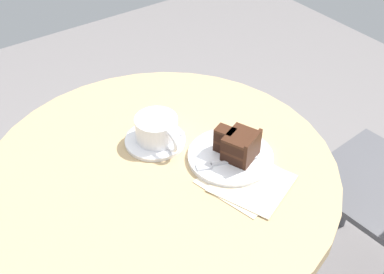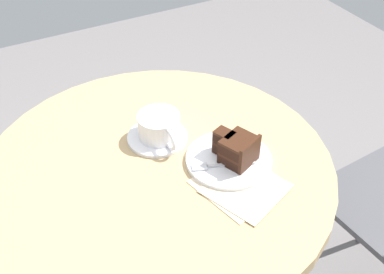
{
  "view_description": "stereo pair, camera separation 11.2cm",
  "coord_description": "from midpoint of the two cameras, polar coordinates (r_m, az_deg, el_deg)",
  "views": [
    {
      "loc": [
        0.69,
        -0.41,
        1.51
      ],
      "look_at": [
        -0.01,
        0.09,
        0.8
      ],
      "focal_mm": 45.0,
      "sensor_mm": 36.0,
      "label": 1
    },
    {
      "loc": [
        0.75,
        -0.31,
        1.51
      ],
      "look_at": [
        -0.01,
        0.09,
        0.8
      ],
      "focal_mm": 45.0,
      "sensor_mm": 36.0,
      "label": 2
    }
  ],
  "objects": [
    {
      "name": "cafe_table",
      "position": [
        1.19,
        -1.19,
        -7.66
      ],
      "size": [
        0.81,
        0.81,
        0.76
      ],
      "color": "tan",
      "rests_on": "ground"
    },
    {
      "name": "saucer",
      "position": [
        1.17,
        -1.42,
        -0.15
      ],
      "size": [
        0.15,
        0.15,
        0.01
      ],
      "color": "white",
      "rests_on": "cafe_table"
    },
    {
      "name": "cake_plate",
      "position": [
        1.12,
        7.24,
        -2.82
      ],
      "size": [
        0.2,
        0.2,
        0.01
      ],
      "color": "white",
      "rests_on": "cafe_table"
    },
    {
      "name": "coffee_cup",
      "position": [
        1.15,
        -1.13,
        1.24
      ],
      "size": [
        0.14,
        0.1,
        0.06
      ],
      "color": "white",
      "rests_on": "saucer"
    },
    {
      "name": "napkin",
      "position": [
        1.07,
        8.98,
        -5.89
      ],
      "size": [
        0.22,
        0.2,
        0.0
      ],
      "rotation": [
        0.0,
        0.0,
        0.24
      ],
      "color": "beige",
      "rests_on": "cafe_table"
    },
    {
      "name": "cake_slice",
      "position": [
        1.09,
        8.26,
        -1.53
      ],
      "size": [
        0.11,
        0.09,
        0.07
      ],
      "rotation": [
        0.0,
        0.0,
        3.53
      ],
      "color": "black",
      "rests_on": "cake_plate"
    },
    {
      "name": "teaspoon",
      "position": [
        1.19,
        0.36,
        0.87
      ],
      "size": [
        0.09,
        0.07,
        0.0
      ],
      "rotation": [
        0.0,
        0.0,
        0.69
      ],
      "color": "silver",
      "rests_on": "saucer"
    },
    {
      "name": "fork",
      "position": [
        1.09,
        5.76,
        -3.53
      ],
      "size": [
        0.07,
        0.14,
        0.0
      ],
      "rotation": [
        0.0,
        0.0,
        4.34
      ],
      "color": "silver",
      "rests_on": "cake_plate"
    }
  ]
}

